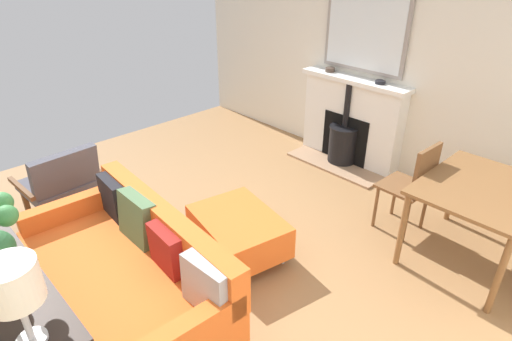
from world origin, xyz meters
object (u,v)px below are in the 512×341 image
(sofa, at_px, (129,275))
(ottoman, at_px, (238,231))
(armchair_accent, at_px, (61,180))
(table_lamp_far_end, at_px, (13,286))
(fireplace, at_px, (349,126))
(console_table, at_px, (2,293))
(mantel_bowl_near, at_px, (330,69))
(mantel_bowl_far, at_px, (380,82))
(dining_chair_near_fireplace, at_px, (414,182))
(dining_table, at_px, (482,196))

(sofa, relative_size, ottoman, 2.00)
(armchair_accent, distance_m, table_lamp_far_end, 2.30)
(fireplace, xyz_separation_m, console_table, (3.92, 0.40, 0.21))
(mantel_bowl_near, xyz_separation_m, table_lamp_far_end, (3.93, 1.32, 0.03))
(mantel_bowl_far, xyz_separation_m, dining_chair_near_fireplace, (0.84, 0.95, -0.54))
(dining_table, bearing_deg, sofa, -31.10)
(ottoman, bearing_deg, mantel_bowl_far, -177.31)
(fireplace, xyz_separation_m, dining_chair_near_fireplace, (0.82, 1.27, 0.07))
(mantel_bowl_near, xyz_separation_m, dining_chair_near_fireplace, (0.84, 1.64, -0.55))
(fireplace, bearing_deg, dining_table, 65.98)
(table_lamp_far_end, bearing_deg, fireplace, -166.29)
(mantel_bowl_near, relative_size, ottoman, 0.13)
(armchair_accent, height_order, table_lamp_far_end, table_lamp_far_end)
(armchair_accent, bearing_deg, mantel_bowl_near, 166.94)
(mantel_bowl_far, relative_size, dining_table, 0.11)
(mantel_bowl_far, bearing_deg, sofa, 1.53)
(ottoman, relative_size, table_lamp_far_end, 1.99)
(ottoman, bearing_deg, sofa, -0.99)
(console_table, relative_size, table_lamp_far_end, 3.21)
(mantel_bowl_far, relative_size, dining_chair_near_fireplace, 0.13)
(ottoman, distance_m, console_table, 1.80)
(console_table, bearing_deg, ottoman, 179.29)
(sofa, distance_m, ottoman, 1.01)
(sofa, relative_size, dining_chair_near_fireplace, 2.03)
(armchair_accent, xyz_separation_m, dining_table, (-2.24, 2.91, 0.18))
(console_table, height_order, dining_table, console_table)
(fireplace, relative_size, ottoman, 1.49)
(table_lamp_far_end, bearing_deg, console_table, -90.00)
(mantel_bowl_near, bearing_deg, armchair_accent, -13.06)
(console_table, relative_size, dining_chair_near_fireplace, 1.63)
(fireplace, bearing_deg, sofa, 7.30)
(dining_chair_near_fireplace, bearing_deg, mantel_bowl_near, -117.10)
(table_lamp_far_end, relative_size, dining_chair_near_fireplace, 0.51)
(sofa, xyz_separation_m, dining_table, (-2.36, 1.42, 0.28))
(mantel_bowl_near, height_order, ottoman, mantel_bowl_near)
(fireplace, xyz_separation_m, table_lamp_far_end, (3.92, 0.96, 0.64))
(mantel_bowl_near, relative_size, mantel_bowl_far, 1.01)
(ottoman, bearing_deg, table_lamp_far_end, 16.93)
(ottoman, distance_m, armchair_accent, 1.75)
(table_lamp_far_end, distance_m, dining_table, 3.26)
(dining_chair_near_fireplace, bearing_deg, table_lamp_far_end, -5.83)
(fireplace, distance_m, armchair_accent, 3.24)
(fireplace, distance_m, table_lamp_far_end, 4.08)
(mantel_bowl_near, bearing_deg, fireplace, 87.22)
(console_table, bearing_deg, table_lamp_far_end, 90.00)
(fireplace, height_order, dining_table, fireplace)
(sofa, height_order, console_table, sofa)
(mantel_bowl_near, height_order, mantel_bowl_far, mantel_bowl_near)
(ottoman, height_order, dining_table, dining_table)
(armchair_accent, height_order, dining_table, armchair_accent)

